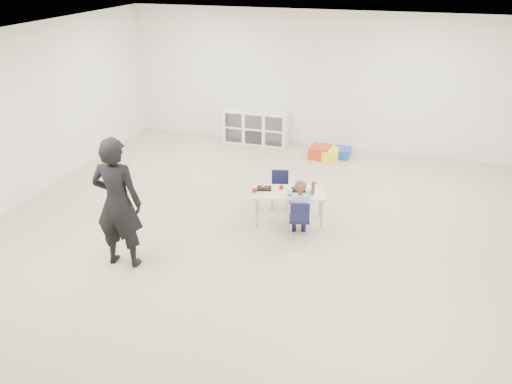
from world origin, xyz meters
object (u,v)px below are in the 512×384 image
(cubby_shelf, at_px, (256,127))
(adult, at_px, (118,203))
(table, at_px, (289,206))
(chair_near, at_px, (299,218))
(child, at_px, (300,208))

(cubby_shelf, bearing_deg, adult, -92.15)
(table, xyz_separation_m, chair_near, (0.27, -0.44, 0.05))
(cubby_shelf, relative_size, adult, 0.79)
(table, xyz_separation_m, cubby_shelf, (-1.61, 3.43, 0.09))
(chair_near, distance_m, child, 0.17)
(child, height_order, adult, adult)
(chair_near, bearing_deg, cubby_shelf, 101.66)
(cubby_shelf, xyz_separation_m, adult, (-0.20, -5.28, 0.54))
(cubby_shelf, bearing_deg, child, -64.07)
(child, bearing_deg, table, 106.85)
(table, height_order, child, child)
(child, height_order, cubby_shelf, child)
(table, distance_m, cubby_shelf, 3.79)
(chair_near, xyz_separation_m, adult, (-2.08, -1.41, 0.59))
(child, distance_m, adult, 2.55)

